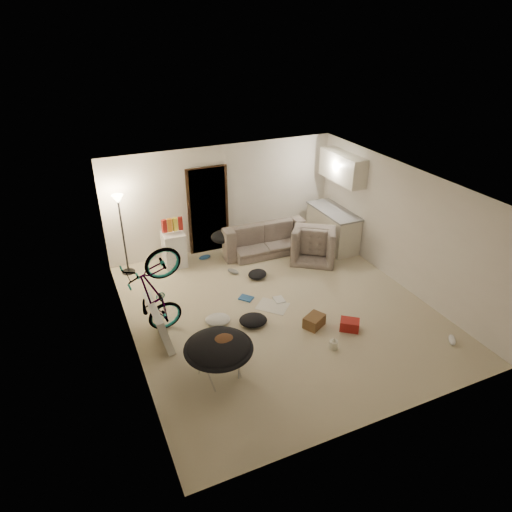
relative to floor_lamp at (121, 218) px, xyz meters
name	(u,v)px	position (x,y,z in m)	size (l,w,h in m)	color
floor	(279,310)	(2.40, -2.65, -1.32)	(5.50, 6.00, 0.02)	beige
ceiling	(283,186)	(2.40, -2.65, 1.20)	(5.50, 6.00, 0.02)	white
wall_back	(223,198)	(2.40, 0.36, -0.06)	(5.50, 0.02, 2.50)	white
wall_front	(388,353)	(2.40, -5.66, -0.06)	(5.50, 0.02, 2.50)	white
wall_left	(126,285)	(-0.36, -2.65, -0.06)	(0.02, 6.00, 2.50)	white
wall_right	(403,227)	(5.16, -2.65, -0.06)	(0.02, 6.00, 2.50)	white
doorway	(208,210)	(2.00, 0.32, -0.29)	(0.85, 0.10, 2.04)	black
door_trim	(208,211)	(2.00, 0.29, -0.29)	(0.97, 0.04, 2.10)	black
floor_lamp	(121,218)	(0.00, 0.00, 0.00)	(0.28, 0.28, 1.81)	black
kitchen_counter	(332,228)	(4.83, -0.65, -0.87)	(0.60, 1.50, 0.88)	beige
counter_top	(334,211)	(4.83, -0.65, -0.41)	(0.64, 1.54, 0.04)	gray
kitchen_uppers	(343,167)	(4.96, -0.65, 0.64)	(0.38, 1.40, 0.65)	beige
sofa	(261,239)	(3.12, -0.20, -1.02)	(1.97, 0.77, 0.57)	#363D36
armchair	(314,245)	(4.11, -1.01, -0.99)	(0.97, 0.85, 0.63)	#363D36
bicycle	(157,313)	(0.10, -2.48, -0.84)	(0.63, 1.80, 0.94)	black
book_asset	(239,379)	(0.97, -4.08, -1.30)	(0.16, 0.22, 0.02)	#A21D18
mini_fridge	(174,249)	(1.04, -0.10, -0.91)	(0.47, 0.47, 0.80)	white
snack_box_0	(164,226)	(0.87, -0.10, -0.31)	(0.10, 0.07, 0.30)	#A21D18
snack_box_1	(170,225)	(0.99, -0.10, -0.31)	(0.10, 0.07, 0.30)	orange
snack_box_2	(175,224)	(1.11, -0.10, -0.31)	(0.10, 0.07, 0.30)	yellow
snack_box_3	(180,223)	(1.23, -0.10, -0.31)	(0.10, 0.07, 0.30)	#A21D18
saucer_chair	(219,354)	(0.73, -3.90, -0.86)	(1.07, 1.07, 0.76)	silver
hoodie	(222,343)	(0.78, -3.93, -0.64)	(0.48, 0.40, 0.22)	brown
sofa_drape	(223,237)	(2.17, -0.20, -0.77)	(0.56, 0.46, 0.28)	black
tv_box	(159,322)	(0.10, -2.59, -0.96)	(0.13, 1.06, 0.70)	silver
drink_case_a	(314,321)	(2.75, -3.37, -1.20)	(0.38, 0.27, 0.22)	brown
drink_case_b	(350,325)	(3.28, -3.71, -1.21)	(0.34, 0.25, 0.19)	#A21D18
juicer	(334,344)	(2.73, -4.04, -1.22)	(0.15, 0.15, 0.21)	beige
newspaper	(273,306)	(2.33, -2.49, -1.30)	(0.45, 0.58, 0.01)	silver
book_blue	(246,298)	(1.96, -2.03, -1.29)	(0.20, 0.27, 0.03)	#2C5FA2
book_white	(279,300)	(2.55, -2.34, -1.30)	(0.20, 0.25, 0.02)	silver
shoe_0	(205,257)	(1.73, -0.10, -1.25)	(0.28, 0.12, 0.11)	#2C5FA2
shoe_1	(233,271)	(2.09, -0.99, -1.25)	(0.29, 0.12, 0.11)	slate
shoe_2	(237,350)	(1.18, -3.49, -1.25)	(0.29, 0.12, 0.11)	#2C5FA2
shoe_4	(452,340)	(4.70, -4.75, -1.25)	(0.29, 0.12, 0.11)	white
clothes_lump_a	(253,320)	(1.76, -2.85, -1.22)	(0.52, 0.44, 0.17)	black
clothes_lump_b	(257,274)	(2.52, -1.34, -1.24)	(0.44, 0.39, 0.14)	black
clothes_lump_c	(218,320)	(1.17, -2.56, -1.23)	(0.47, 0.40, 0.14)	silver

